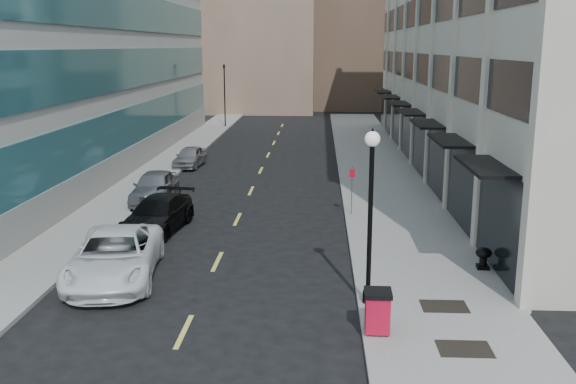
# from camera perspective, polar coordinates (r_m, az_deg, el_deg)

# --- Properties ---
(ground) EXTENTS (160.00, 160.00, 0.00)m
(ground) POSITION_cam_1_polar(r_m,az_deg,el_deg) (16.98, -10.66, -14.95)
(ground) COLOR black
(ground) RESTS_ON ground
(sidewalk_right) EXTENTS (5.00, 80.00, 0.15)m
(sidewalk_right) POSITION_cam_1_polar(r_m,az_deg,el_deg) (35.64, 8.77, 0.10)
(sidewalk_right) COLOR gray
(sidewalk_right) RESTS_ON ground
(sidewalk_left) EXTENTS (3.00, 80.00, 0.15)m
(sidewalk_left) POSITION_cam_1_polar(r_m,az_deg,el_deg) (36.89, -13.40, 0.33)
(sidewalk_left) COLOR gray
(sidewalk_left) RESTS_ON ground
(building_right) EXTENTS (15.30, 46.50, 18.25)m
(building_right) POSITION_cam_1_polar(r_m,az_deg,el_deg) (43.62, 21.00, 13.53)
(building_right) COLOR #B5AD99
(building_right) RESTS_ON ground
(building_left) EXTENTS (16.14, 46.00, 20.00)m
(building_left) POSITION_cam_1_polar(r_m,az_deg,el_deg) (46.06, -23.31, 14.51)
(building_left) COLOR beige
(building_left) RESTS_ON ground
(skyline_tan_far) EXTENTS (12.00, 14.00, 22.00)m
(skyline_tan_far) POSITION_cam_1_polar(r_m,az_deg,el_deg) (94.31, -8.32, 14.65)
(skyline_tan_far) COLOR #8E725D
(skyline_tan_far) RESTS_ON ground
(skyline_stone) EXTENTS (10.00, 14.00, 20.00)m
(skyline_stone) POSITION_cam_1_polar(r_m,az_deg,el_deg) (81.85, 13.23, 14.04)
(skyline_stone) COLOR #B5AD99
(skyline_stone) RESTS_ON ground
(grate_mid) EXTENTS (1.40, 1.00, 0.01)m
(grate_mid) POSITION_cam_1_polar(r_m,az_deg,el_deg) (17.80, 15.42, -13.29)
(grate_mid) COLOR black
(grate_mid) RESTS_ON sidewalk_right
(grate_far) EXTENTS (1.40, 1.00, 0.01)m
(grate_far) POSITION_cam_1_polar(r_m,az_deg,el_deg) (20.29, 13.72, -9.84)
(grate_far) COLOR black
(grate_far) RESTS_ON sidewalk_right
(road_centerline) EXTENTS (0.15, 68.20, 0.01)m
(road_centerline) POSITION_cam_1_polar(r_m,az_deg,el_deg) (32.75, -3.86, -1.04)
(road_centerline) COLOR #D8CC4C
(road_centerline) RESTS_ON ground
(traffic_signal) EXTENTS (0.66, 0.66, 6.98)m
(traffic_signal) POSITION_cam_1_polar(r_m,az_deg,el_deg) (63.29, -5.71, 10.87)
(traffic_signal) COLOR black
(traffic_signal) RESTS_ON ground
(car_white_van) EXTENTS (3.57, 6.37, 1.68)m
(car_white_van) POSITION_cam_1_polar(r_m,az_deg,el_deg) (22.82, -15.15, -5.51)
(car_white_van) COLOR white
(car_white_van) RESTS_ON ground
(car_black_pickup) EXTENTS (2.69, 5.31, 1.48)m
(car_black_pickup) POSITION_cam_1_polar(r_m,az_deg,el_deg) (28.30, -11.52, -1.97)
(car_black_pickup) COLOR black
(car_black_pickup) RESTS_ON ground
(car_silver_sedan) EXTENTS (1.96, 4.74, 1.61)m
(car_silver_sedan) POSITION_cam_1_polar(r_m,az_deg,el_deg) (33.59, -11.77, 0.47)
(car_silver_sedan) COLOR gray
(car_silver_sedan) RESTS_ON ground
(car_grey_sedan) EXTENTS (1.91, 4.10, 1.36)m
(car_grey_sedan) POSITION_cam_1_polar(r_m,az_deg,el_deg) (43.05, -8.71, 3.12)
(car_grey_sedan) COLOR gray
(car_grey_sedan) RESTS_ON ground
(trash_bin) EXTENTS (0.77, 0.85, 1.22)m
(trash_bin) POSITION_cam_1_polar(r_m,az_deg,el_deg) (18.00, 7.96, -10.35)
(trash_bin) COLOR #BA0C28
(trash_bin) RESTS_ON sidewalk_right
(lamppost) EXTENTS (0.45, 0.45, 5.43)m
(lamppost) POSITION_cam_1_polar(r_m,az_deg,el_deg) (19.18, 7.35, -0.89)
(lamppost) COLOR black
(lamppost) RESTS_ON sidewalk_right
(sign_post) EXTENTS (0.27, 0.09, 2.29)m
(sign_post) POSITION_cam_1_polar(r_m,az_deg,el_deg) (29.92, 5.71, 0.80)
(sign_post) COLOR slate
(sign_post) RESTS_ON sidewalk_right
(urn_planter) EXTENTS (0.56, 0.56, 0.78)m
(urn_planter) POSITION_cam_1_polar(r_m,az_deg,el_deg) (23.77, 16.98, -5.44)
(urn_planter) COLOR black
(urn_planter) RESTS_ON sidewalk_right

